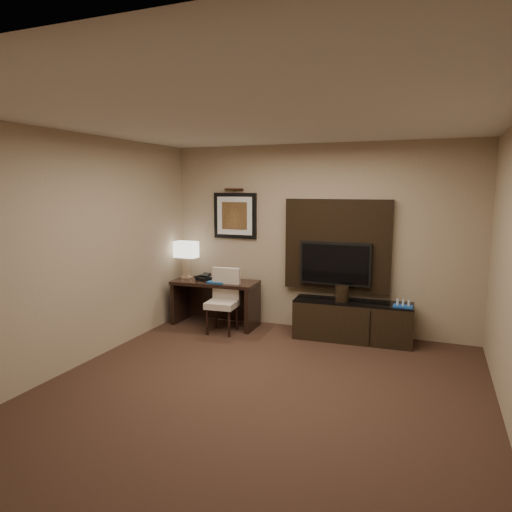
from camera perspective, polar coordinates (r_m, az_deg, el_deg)
The scene contains 18 objects.
floor at distance 4.74m, azimuth -0.26°, elevation -17.55°, with size 4.50×5.00×0.01m, color #331F17.
ceiling at distance 4.30m, azimuth -0.28°, elevation 16.86°, with size 4.50×5.00×0.01m, color silver.
wall_back at distance 6.68m, azimuth 7.71°, elevation 2.21°, with size 4.50×0.01×2.70m, color tan.
wall_front at distance 2.26m, azimuth -24.93°, elevation -11.05°, with size 4.50×0.01×2.70m, color tan.
wall_left at distance 5.55m, azimuth -22.40°, elevation 0.35°, with size 0.01×5.00×2.70m, color tan.
desk at distance 6.99m, azimuth -5.07°, elevation -5.87°, with size 1.28×0.55×0.69m, color black.
credenza at distance 6.44m, azimuth 11.95°, elevation -7.93°, with size 1.59×0.44×0.55m, color black.
tv_wall_panel at distance 6.57m, azimuth 10.11°, elevation 1.34°, with size 1.50×0.12×1.30m, color black.
tv at distance 6.51m, azimuth 9.88°, elevation -0.95°, with size 1.00×0.08×0.60m, color black.
artwork at distance 7.06m, azimuth -2.63°, elevation 5.05°, with size 0.70×0.04×0.70m, color black.
picture_light at distance 7.01m, azimuth -2.78°, elevation 8.30°, with size 0.04×0.04×0.30m, color #3A2212.
desk_chair at distance 6.60m, azimuth -4.26°, elevation -5.94°, with size 0.41×0.48×0.86m, color beige, non-canonical shape.
table_lamp at distance 7.17m, azimuth -8.70°, elevation -0.44°, with size 0.35×0.20×0.57m, color #A18464, non-canonical shape.
desk_phone at distance 6.97m, azimuth -6.59°, elevation -2.66°, with size 0.18×0.16×0.09m, color black, non-canonical shape.
blue_folder at distance 6.84m, azimuth -4.64°, elevation -3.14°, with size 0.25×0.33×0.02m, color #175295.
book at distance 6.84m, azimuth -4.03°, elevation -2.24°, with size 0.17×0.02×0.23m, color #9E977C.
ice_bucket at distance 6.33m, azimuth 10.71°, elevation -4.64°, with size 0.19×0.19×0.21m, color black.
minibar_tray at distance 6.24m, azimuth 17.91°, elevation -5.69°, with size 0.24×0.15×0.09m, color #1B50B1, non-canonical shape.
Camera 1 is at (1.58, -3.95, 2.08)m, focal length 32.00 mm.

